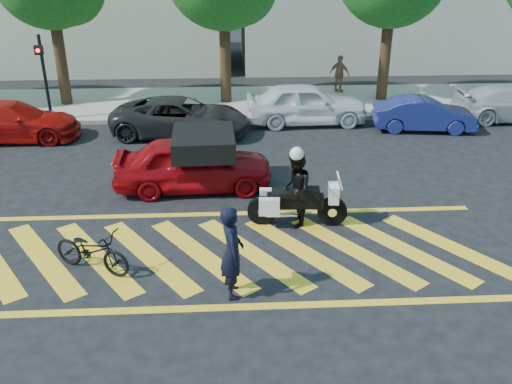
{
  "coord_description": "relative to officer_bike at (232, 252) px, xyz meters",
  "views": [
    {
      "loc": [
        0.03,
        -10.02,
        6.01
      ],
      "look_at": [
        0.63,
        0.86,
        1.05
      ],
      "focal_mm": 38.0,
      "sensor_mm": 36.0,
      "label": 1
    }
  ],
  "objects": [
    {
      "name": "parked_mid_right",
      "position": [
        2.86,
        10.66,
        -0.16
      ],
      "size": [
        4.47,
        1.91,
        1.51
      ],
      "primitive_type": "imported",
      "rotation": [
        0.0,
        0.0,
        1.6
      ],
      "color": "silver",
      "rests_on": "ground"
    },
    {
      "name": "sidewalk",
      "position": [
        -0.06,
        13.46,
        -0.84
      ],
      "size": [
        60.0,
        5.0,
        0.15
      ],
      "primitive_type": "cube",
      "color": "#9E998E",
      "rests_on": "ground"
    },
    {
      "name": "parked_right",
      "position": [
        6.92,
        9.64,
        -0.33
      ],
      "size": [
        3.67,
        1.67,
        1.17
      ],
      "primitive_type": "imported",
      "rotation": [
        0.0,
        0.0,
        1.44
      ],
      "color": "navy",
      "rests_on": "ground"
    },
    {
      "name": "signal_pole",
      "position": [
        -6.56,
        11.2,
        1.01
      ],
      "size": [
        0.28,
        0.43,
        3.2
      ],
      "color": "black",
      "rests_on": "ground"
    },
    {
      "name": "ground",
      "position": [
        -0.06,
        1.46,
        -0.91
      ],
      "size": [
        90.0,
        90.0,
        0.0
      ],
      "primitive_type": "plane",
      "color": "black",
      "rests_on": "ground"
    },
    {
      "name": "red_convertible",
      "position": [
        -0.96,
        4.96,
        -0.2
      ],
      "size": [
        4.24,
        1.83,
        1.43
      ],
      "primitive_type": "imported",
      "rotation": [
        0.0,
        0.0,
        1.61
      ],
      "color": "#9A070D",
      "rests_on": "ground"
    },
    {
      "name": "officer_moto",
      "position": [
        1.5,
        2.74,
        -0.02
      ],
      "size": [
        0.75,
        0.92,
        1.79
      ],
      "primitive_type": "imported",
      "rotation": [
        0.0,
        0.0,
        -1.66
      ],
      "color": "black",
      "rests_on": "ground"
    },
    {
      "name": "parked_mid_left",
      "position": [
        -1.63,
        9.54,
        -0.26
      ],
      "size": [
        4.92,
        2.71,
        1.3
      ],
      "primitive_type": "imported",
      "rotation": [
        0.0,
        0.0,
        1.45
      ],
      "color": "black",
      "rests_on": "ground"
    },
    {
      "name": "parked_left",
      "position": [
        -7.29,
        9.38,
        -0.26
      ],
      "size": [
        4.49,
        1.88,
        1.3
      ],
      "primitive_type": "imported",
      "rotation": [
        0.0,
        0.0,
        1.59
      ],
      "color": "#A90D0A",
      "rests_on": "ground"
    },
    {
      "name": "bicycle",
      "position": [
        -2.81,
        0.98,
        -0.45
      ],
      "size": [
        1.84,
        1.31,
        0.92
      ],
      "primitive_type": "imported",
      "rotation": [
        0.0,
        0.0,
        1.12
      ],
      "color": "black",
      "rests_on": "ground"
    },
    {
      "name": "officer_bike",
      "position": [
        0.0,
        0.0,
        0.0
      ],
      "size": [
        0.5,
        0.71,
        1.82
      ],
      "primitive_type": "imported",
      "rotation": [
        0.0,
        0.0,
        1.67
      ],
      "color": "black",
      "rests_on": "ground"
    },
    {
      "name": "pedestrian_right",
      "position": [
        4.89,
        14.74,
        0.03
      ],
      "size": [
        0.97,
        0.89,
        1.59
      ],
      "primitive_type": "imported",
      "rotation": [
        0.0,
        0.0,
        2.46
      ],
      "color": "#A06648",
      "rests_on": "sidewalk"
    },
    {
      "name": "crosswalk",
      "position": [
        -0.1,
        1.46,
        -0.91
      ],
      "size": [
        12.33,
        4.0,
        0.01
      ],
      "color": "yellow",
      "rests_on": "ground"
    },
    {
      "name": "police_motorcycle",
      "position": [
        1.52,
        2.74,
        -0.35
      ],
      "size": [
        2.34,
        0.77,
        1.03
      ],
      "rotation": [
        0.0,
        0.0,
        -0.08
      ],
      "color": "black",
      "rests_on": "ground"
    }
  ]
}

